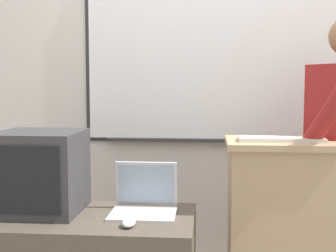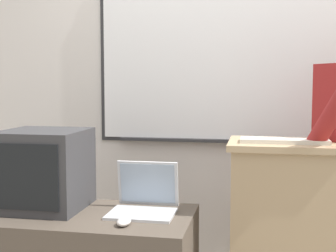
{
  "view_description": "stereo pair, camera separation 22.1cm",
  "coord_description": "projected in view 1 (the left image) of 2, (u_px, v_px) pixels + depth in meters",
  "views": [
    {
      "loc": [
        -0.08,
        -1.86,
        1.31
      ],
      "look_at": [
        -0.28,
        0.33,
        1.11
      ],
      "focal_mm": 50.0,
      "sensor_mm": 36.0,
      "label": 1
    },
    {
      "loc": [
        0.14,
        -1.83,
        1.31
      ],
      "look_at": [
        -0.28,
        0.33,
        1.11
      ],
      "focal_mm": 50.0,
      "sensor_mm": 36.0,
      "label": 2
    }
  ],
  "objects": [
    {
      "name": "wireless_keyboard",
      "position": [
        281.0,
        139.0,
        2.26
      ],
      "size": [
        0.41,
        0.14,
        0.02
      ],
      "color": "beige",
      "rests_on": "lectern_podium"
    },
    {
      "name": "crt_monitor",
      "position": [
        40.0,
        172.0,
        2.25
      ],
      "size": [
        0.4,
        0.4,
        0.39
      ],
      "color": "#333335",
      "rests_on": "side_desk"
    },
    {
      "name": "back_wall",
      "position": [
        224.0,
        82.0,
        3.08
      ],
      "size": [
        6.4,
        0.17,
        2.63
      ],
      "color": "silver",
      "rests_on": "ground_plane"
    },
    {
      "name": "laptop",
      "position": [
        145.0,
        198.0,
        2.24
      ],
      "size": [
        0.31,
        0.27,
        0.24
      ],
      "color": "#B7BABF",
      "rests_on": "side_desk"
    },
    {
      "name": "computer_mouse_by_laptop",
      "position": [
        129.0,
        223.0,
        2.02
      ],
      "size": [
        0.06,
        0.1,
        0.03
      ],
      "color": "silver",
      "rests_on": "side_desk"
    },
    {
      "name": "lectern_podium",
      "position": [
        277.0,
        241.0,
        2.36
      ],
      "size": [
        0.53,
        0.42,
        1.03
      ],
      "color": "tan",
      "rests_on": "ground_plane"
    }
  ]
}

